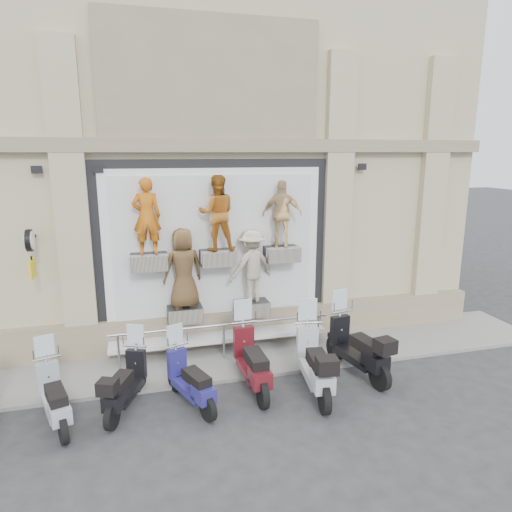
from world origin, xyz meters
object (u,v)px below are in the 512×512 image
object	(u,v)px
scooter_f	(252,350)
scooter_c	(53,386)
scooter_h	(358,337)
guard_rail	(224,343)
scooter_d	(125,373)
clock_sign_bracket	(30,247)
scooter_g	(315,352)
scooter_e	(190,370)

from	to	relation	value
scooter_f	scooter_c	bearing A→B (deg)	-176.31
scooter_c	scooter_f	world-z (taller)	scooter_f
scooter_h	scooter_f	bearing A→B (deg)	170.09
guard_rail	scooter_d	distance (m)	2.60
scooter_f	scooter_h	bearing A→B (deg)	-0.63
guard_rail	clock_sign_bracket	size ratio (longest dim) A/B	4.96
scooter_g	scooter_d	bearing A→B (deg)	-177.15
clock_sign_bracket	scooter_g	size ratio (longest dim) A/B	0.48
scooter_e	scooter_f	distance (m)	1.32
scooter_f	scooter_h	distance (m)	2.34
scooter_c	scooter_h	size ratio (longest dim) A/B	0.86
scooter_c	scooter_g	distance (m)	4.83
clock_sign_bracket	scooter_d	world-z (taller)	clock_sign_bracket
clock_sign_bracket	scooter_c	world-z (taller)	clock_sign_bracket
guard_rail	scooter_d	world-z (taller)	scooter_d
clock_sign_bracket	scooter_d	distance (m)	3.34
scooter_d	scooter_h	distance (m)	4.79
scooter_e	scooter_g	bearing A→B (deg)	-24.60
scooter_d	scooter_e	distance (m)	1.18
clock_sign_bracket	scooter_e	size ratio (longest dim) A/B	0.57
guard_rail	scooter_d	bearing A→B (deg)	-145.55
clock_sign_bracket	scooter_c	bearing A→B (deg)	-75.26
clock_sign_bracket	scooter_f	xyz separation A→B (m)	(4.21, -1.80, -1.96)
scooter_c	scooter_d	xyz separation A→B (m)	(1.21, 0.18, -0.01)
scooter_g	clock_sign_bracket	bearing A→B (deg)	165.21
scooter_d	scooter_h	xyz separation A→B (m)	(4.79, 0.16, 0.13)
guard_rail	scooter_e	xyz separation A→B (m)	(-0.97, -1.64, 0.26)
scooter_e	guard_rail	bearing A→B (deg)	38.28
scooter_e	scooter_g	size ratio (longest dim) A/B	0.83
scooter_c	scooter_g	xyz separation A→B (m)	(4.83, -0.14, 0.13)
guard_rail	scooter_e	bearing A→B (deg)	-120.53
scooter_g	scooter_h	xyz separation A→B (m)	(1.17, 0.48, -0.01)
scooter_g	guard_rail	bearing A→B (deg)	137.61
clock_sign_bracket	scooter_e	distance (m)	4.17
scooter_e	scooter_f	xyz separation A→B (m)	(1.28, 0.31, 0.12)
scooter_c	scooter_h	xyz separation A→B (m)	(6.00, 0.34, 0.12)
guard_rail	scooter_c	size ratio (longest dim) A/B	2.81
scooter_d	scooter_f	world-z (taller)	scooter_f
clock_sign_bracket	scooter_g	xyz separation A→B (m)	(5.38, -2.25, -1.94)
scooter_h	scooter_e	bearing A→B (deg)	174.73
clock_sign_bracket	scooter_e	bearing A→B (deg)	-35.70
guard_rail	scooter_h	bearing A→B (deg)	-26.20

